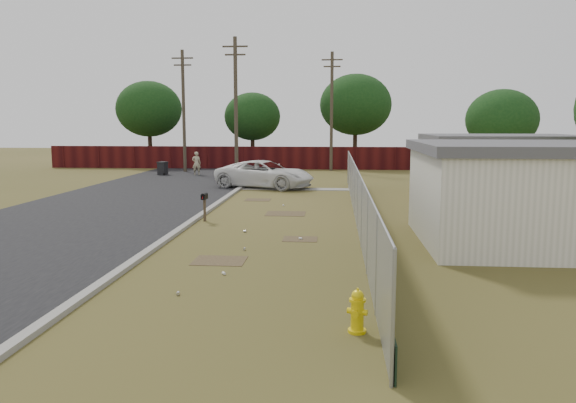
# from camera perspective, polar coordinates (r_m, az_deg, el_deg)

# --- Properties ---
(ground) EXTENTS (120.00, 120.00, 0.00)m
(ground) POSITION_cam_1_polar(r_m,az_deg,el_deg) (20.03, -1.83, -2.62)
(ground) COLOR brown
(ground) RESTS_ON ground
(street) EXTENTS (15.10, 60.00, 0.12)m
(street) POSITION_cam_1_polar(r_m,az_deg,el_deg) (29.28, -13.25, 0.59)
(street) COLOR black
(street) RESTS_ON ground
(chainlink_fence) EXTENTS (0.10, 27.06, 2.02)m
(chainlink_fence) POSITION_cam_1_polar(r_m,az_deg,el_deg) (20.81, 7.05, -0.05)
(chainlink_fence) COLOR #94969C
(chainlink_fence) RESTS_ON ground
(privacy_fence) EXTENTS (30.00, 0.12, 1.80)m
(privacy_fence) POSITION_cam_1_polar(r_m,az_deg,el_deg) (45.41, -5.77, 4.46)
(privacy_fence) COLOR #430E0E
(privacy_fence) RESTS_ON ground
(utility_poles) EXTENTS (12.60, 8.24, 9.00)m
(utility_poles) POSITION_cam_1_polar(r_m,az_deg,el_deg) (40.67, -3.69, 9.42)
(utility_poles) COLOR #493F30
(utility_poles) RESTS_ON ground
(houses) EXTENTS (9.30, 17.24, 3.10)m
(houses) POSITION_cam_1_polar(r_m,az_deg,el_deg) (23.97, 22.81, 2.28)
(houses) COLOR white
(houses) RESTS_ON ground
(horizon_trees) EXTENTS (33.32, 31.94, 7.78)m
(horizon_trees) POSITION_cam_1_polar(r_m,az_deg,el_deg) (43.15, 2.89, 9.25)
(horizon_trees) COLOR #352318
(horizon_trees) RESTS_ON ground
(fire_hydrant) EXTENTS (0.41, 0.41, 0.82)m
(fire_hydrant) POSITION_cam_1_polar(r_m,az_deg,el_deg) (10.19, 7.05, -11.06)
(fire_hydrant) COLOR yellow
(fire_hydrant) RESTS_ON ground
(mailbox) EXTENTS (0.19, 0.47, 1.08)m
(mailbox) POSITION_cam_1_polar(r_m,az_deg,el_deg) (21.32, -8.49, 0.27)
(mailbox) COLOR brown
(mailbox) RESTS_ON ground
(pickup_truck) EXTENTS (6.14, 4.26, 1.56)m
(pickup_truck) POSITION_cam_1_polar(r_m,az_deg,el_deg) (32.06, -2.36, 2.80)
(pickup_truck) COLOR white
(pickup_truck) RESTS_ON ground
(pedestrian) EXTENTS (0.67, 0.50, 1.67)m
(pedestrian) POSITION_cam_1_polar(r_m,az_deg,el_deg) (40.26, -9.28, 3.84)
(pedestrian) COLOR tan
(pedestrian) RESTS_ON ground
(trash_bin) EXTENTS (0.75, 0.81, 0.94)m
(trash_bin) POSITION_cam_1_polar(r_m,az_deg,el_deg) (40.86, -12.62, 3.32)
(trash_bin) COLOR black
(trash_bin) RESTS_ON ground
(scattered_litter) EXTENTS (2.40, 13.28, 0.07)m
(scattered_litter) POSITION_cam_1_polar(r_m,az_deg,el_deg) (17.44, -3.57, -4.11)
(scattered_litter) COLOR silver
(scattered_litter) RESTS_ON ground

